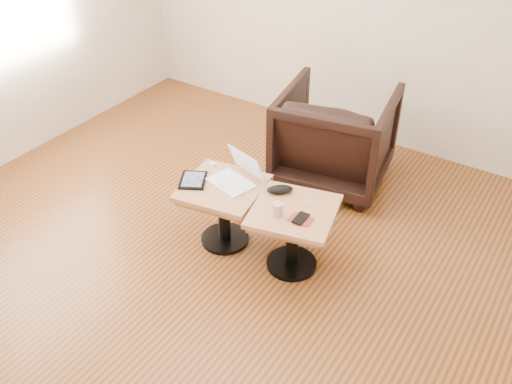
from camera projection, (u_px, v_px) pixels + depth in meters
The scene contains 11 objects.
room_shell at pixel (195, 83), 2.97m from camera, with size 4.52×4.52×2.71m.
side_table_left at pixel (223, 200), 3.82m from camera, with size 0.59×0.59×0.47m.
side_table_right at pixel (293, 224), 3.61m from camera, with size 0.62×0.62×0.47m.
laptop at pixel (236, 176), 3.77m from camera, with size 0.36×0.34×0.20m.
tablet at pixel (193, 180), 3.79m from camera, with size 0.25×0.27×0.02m.
charging_adapter at pixel (212, 165), 3.94m from camera, with size 0.04×0.04×0.02m, color white.
glasses_case at pixel (280, 189), 3.67m from camera, with size 0.17×0.08×0.05m, color black.
striped_cup at pixel (278, 209), 3.47m from camera, with size 0.07×0.07×0.09m, color #D74656.
earbuds_tangle at pixel (307, 203), 3.58m from camera, with size 0.07×0.04×0.01m.
phone_on_sleeve at pixel (301, 219), 3.45m from camera, with size 0.14×0.13×0.02m.
armchair at pixel (335, 137), 4.44m from camera, with size 0.83×0.85×0.78m, color black.
Camera 1 is at (1.77, -2.13, 2.60)m, focal length 40.00 mm.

